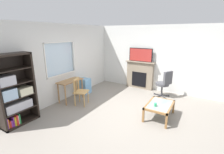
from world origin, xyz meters
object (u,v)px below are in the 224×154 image
(wooden_chair, at_px, (80,91))
(plastic_drawer_unit, at_px, (85,86))
(sippy_cup, at_px, (155,105))
(coffee_table, at_px, (160,106))
(desk_under_window, at_px, (70,84))
(tv, at_px, (141,55))
(bookshelf, at_px, (14,93))
(office_chair, at_px, (164,83))
(fireplace, at_px, (140,75))

(wooden_chair, xyz_separation_m, plastic_drawer_unit, (0.87, 0.57, -0.17))
(sippy_cup, bearing_deg, wooden_chair, 97.05)
(coffee_table, bearing_deg, desk_under_window, 97.63)
(tv, relative_size, sippy_cup, 10.87)
(plastic_drawer_unit, bearing_deg, sippy_cup, -101.03)
(tv, xyz_separation_m, sippy_cup, (-2.24, -1.33, -0.98))
(bookshelf, relative_size, office_chair, 1.84)
(plastic_drawer_unit, xyz_separation_m, tv, (1.66, -1.63, 1.14))
(fireplace, bearing_deg, wooden_chair, 157.34)
(plastic_drawer_unit, relative_size, office_chair, 0.59)
(fireplace, xyz_separation_m, sippy_cup, (-2.26, -1.33, -0.13))
(desk_under_window, distance_m, coffee_table, 3.02)
(bookshelf, height_order, wooden_chair, bookshelf)
(bookshelf, relative_size, desk_under_window, 2.02)
(office_chair, bearing_deg, bookshelf, 143.16)
(bookshelf, bearing_deg, coffee_table, -54.50)
(tv, bearing_deg, fireplace, -0.00)
(desk_under_window, distance_m, sippy_cup, 2.93)
(bookshelf, relative_size, plastic_drawer_unit, 3.14)
(bookshelf, xyz_separation_m, wooden_chair, (1.72, -0.63, -0.38))
(plastic_drawer_unit, xyz_separation_m, office_chair, (1.19, -2.77, 0.26))
(coffee_table, bearing_deg, tv, 34.36)
(office_chair, distance_m, coffee_table, 1.61)
(desk_under_window, height_order, plastic_drawer_unit, desk_under_window)
(bookshelf, bearing_deg, plastic_drawer_unit, -1.36)
(coffee_table, relative_size, sippy_cup, 10.78)
(fireplace, xyz_separation_m, coffee_table, (-2.07, -1.40, -0.23))
(bookshelf, relative_size, sippy_cup, 20.49)
(fireplace, bearing_deg, tv, 180.00)
(bookshelf, bearing_deg, office_chair, -36.84)
(sippy_cup, bearing_deg, coffee_table, -20.60)
(wooden_chair, bearing_deg, desk_under_window, 80.38)
(bookshelf, xyz_separation_m, office_chair, (3.79, -2.84, -0.29))
(desk_under_window, distance_m, fireplace, 2.93)
(wooden_chair, xyz_separation_m, office_chair, (2.06, -2.21, 0.09))
(wooden_chair, distance_m, fireplace, 2.77)
(sippy_cup, bearing_deg, tv, 30.69)
(wooden_chair, distance_m, sippy_cup, 2.42)
(bookshelf, distance_m, fireplace, 4.61)
(bookshelf, distance_m, tv, 4.62)
(bookshelf, height_order, office_chair, bookshelf)
(wooden_chair, relative_size, sippy_cup, 10.00)
(desk_under_window, bearing_deg, plastic_drawer_unit, 3.64)
(office_chair, relative_size, sippy_cup, 11.11)
(wooden_chair, bearing_deg, fireplace, -22.66)
(fireplace, distance_m, coffee_table, 2.51)
(coffee_table, bearing_deg, bookshelf, 125.50)
(wooden_chair, relative_size, tv, 0.92)
(fireplace, relative_size, office_chair, 1.23)
(bookshelf, height_order, desk_under_window, bookshelf)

